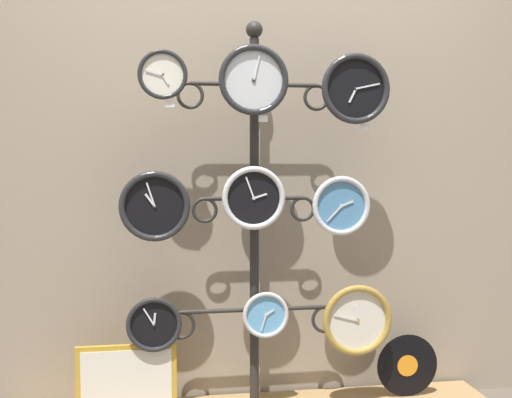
% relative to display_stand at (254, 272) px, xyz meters
% --- Properties ---
extents(shop_wall, '(4.40, 0.04, 2.80)m').
position_rel_display_stand_xyz_m(shop_wall, '(0.00, 0.16, 0.73)').
color(shop_wall, gray).
rests_on(shop_wall, ground_plane).
extents(display_stand, '(0.81, 0.36, 1.81)m').
position_rel_display_stand_xyz_m(display_stand, '(0.00, 0.00, 0.00)').
color(display_stand, '#282623').
rests_on(display_stand, ground_plane).
extents(clock_top_left, '(0.21, 0.04, 0.21)m').
position_rel_display_stand_xyz_m(clock_top_left, '(-0.41, -0.09, 0.87)').
color(clock_top_left, silver).
extents(clock_top_center, '(0.31, 0.04, 0.31)m').
position_rel_display_stand_xyz_m(clock_top_center, '(-0.02, -0.11, 0.85)').
color(clock_top_center, silver).
extents(clock_top_right, '(0.31, 0.04, 0.31)m').
position_rel_display_stand_xyz_m(clock_top_right, '(0.44, -0.11, 0.83)').
color(clock_top_right, black).
extents(clock_middle_left, '(0.31, 0.04, 0.31)m').
position_rel_display_stand_xyz_m(clock_middle_left, '(-0.45, -0.08, 0.31)').
color(clock_middle_left, black).
extents(clock_middle_center, '(0.28, 0.04, 0.28)m').
position_rel_display_stand_xyz_m(clock_middle_center, '(-0.02, -0.10, 0.35)').
color(clock_middle_center, black).
extents(clock_middle_right, '(0.27, 0.04, 0.27)m').
position_rel_display_stand_xyz_m(clock_middle_right, '(0.37, -0.11, 0.31)').
color(clock_middle_right, '#4C84B2').
extents(clock_bottom_left, '(0.24, 0.04, 0.24)m').
position_rel_display_stand_xyz_m(clock_bottom_left, '(-0.45, -0.08, -0.20)').
color(clock_bottom_left, black).
extents(clock_bottom_center, '(0.21, 0.04, 0.21)m').
position_rel_display_stand_xyz_m(clock_bottom_center, '(0.04, -0.08, -0.18)').
color(clock_bottom_center, '#60A8DB').
extents(clock_bottom_right, '(0.32, 0.04, 0.32)m').
position_rel_display_stand_xyz_m(clock_bottom_right, '(0.46, -0.11, -0.21)').
color(clock_bottom_right, silver).
extents(vinyl_record, '(0.30, 0.01, 0.30)m').
position_rel_display_stand_xyz_m(vinyl_record, '(0.73, -0.03, -0.47)').
color(vinyl_record, black).
rests_on(vinyl_record, low_shelf).
extents(picture_frame, '(0.43, 0.02, 0.32)m').
position_rel_display_stand_xyz_m(picture_frame, '(-0.58, -0.06, -0.45)').
color(picture_frame, gold).
rests_on(picture_frame, low_shelf).
extents(price_tag_upper, '(0.04, 0.00, 0.03)m').
position_rel_display_stand_xyz_m(price_tag_upper, '(-0.38, -0.10, 0.75)').
color(price_tag_upper, white).
extents(price_tag_mid, '(0.04, 0.00, 0.03)m').
position_rel_display_stand_xyz_m(price_tag_mid, '(0.02, -0.11, 0.69)').
color(price_tag_mid, white).
extents(price_tag_lower, '(0.04, 0.00, 0.03)m').
position_rel_display_stand_xyz_m(price_tag_lower, '(0.48, -0.11, 0.66)').
color(price_tag_lower, white).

